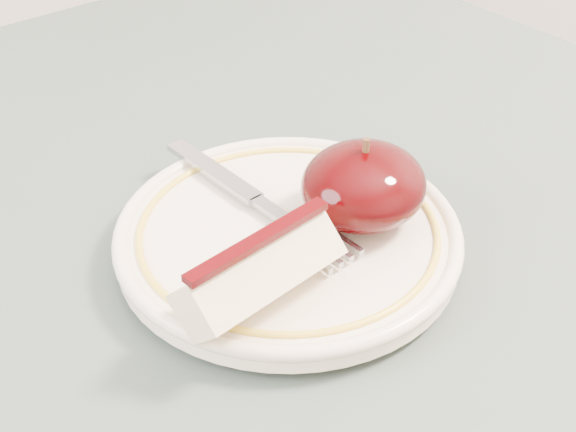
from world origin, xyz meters
TOP-DOWN VIEW (x-y plane):
  - plate at (0.07, 0.03)m, footprint 0.20×0.20m
  - apple_half at (0.11, 0.01)m, footprint 0.07×0.07m
  - apple_wedge at (0.02, -0.01)m, footprint 0.09×0.05m
  - fork at (0.07, 0.06)m, footprint 0.03×0.16m

SIDE VIEW (x-z plane):
  - plate at x=0.07m, z-range 0.75..0.77m
  - fork at x=0.07m, z-range 0.77..0.78m
  - apple_wedge at x=0.02m, z-range 0.77..0.81m
  - apple_half at x=0.11m, z-range 0.76..0.82m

